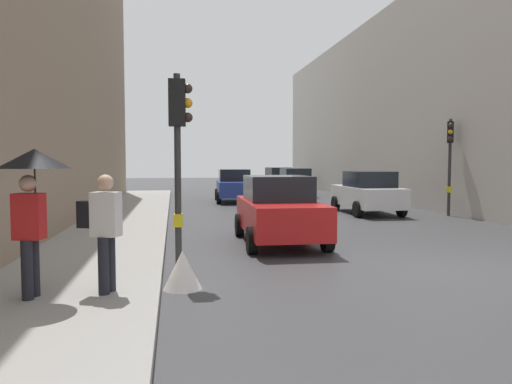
{
  "coord_description": "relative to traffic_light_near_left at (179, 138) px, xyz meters",
  "views": [
    {
      "loc": [
        -5.43,
        -8.48,
        2.1
      ],
      "look_at": [
        -2.75,
        6.98,
        1.15
      ],
      "focal_mm": 33.49,
      "sensor_mm": 36.0,
      "label": 1
    }
  ],
  "objects": [
    {
      "name": "car_white_compact",
      "position": [
        7.8,
        9.8,
        -1.68
      ],
      "size": [
        2.08,
        4.23,
        1.76
      ],
      "color": "silver",
      "rests_on": "ground"
    },
    {
      "name": "sidewalk_kerb",
      "position": [
        -1.78,
        5.66,
        -2.48
      ],
      "size": [
        2.92,
        40.0,
        0.16
      ],
      "primitive_type": "cube",
      "color": "gray",
      "rests_on": "ground"
    },
    {
      "name": "pedestrian_with_black_backpack",
      "position": [
        -1.14,
        -1.49,
        -1.39
      ],
      "size": [
        0.66,
        0.46,
        1.77
      ],
      "color": "black",
      "rests_on": "sidewalk_kerb"
    },
    {
      "name": "pedestrian_with_umbrella",
      "position": [
        -2.07,
        -1.62,
        -0.72
      ],
      "size": [
        1.0,
        1.0,
        2.14
      ],
      "color": "black",
      "rests_on": "sidewalk_kerb"
    },
    {
      "name": "traffic_light_near_left",
      "position": [
        0.0,
        0.0,
        0.0
      ],
      "size": [
        0.44,
        0.26,
        3.71
      ],
      "color": "#2D2D2D",
      "rests_on": "ground"
    },
    {
      "name": "car_green_estate",
      "position": [
        7.89,
        27.54,
        -1.68
      ],
      "size": [
        2.24,
        4.31,
        1.76
      ],
      "color": "#2D6038",
      "rests_on": "ground"
    },
    {
      "name": "traffic_light_mid_street",
      "position": [
        10.67,
        8.48,
        0.09
      ],
      "size": [
        0.37,
        0.44,
        3.83
      ],
      "color": "#2D2D2D",
      "rests_on": "ground"
    },
    {
      "name": "car_silver_hatchback",
      "position": [
        7.54,
        20.87,
        -1.68
      ],
      "size": [
        2.06,
        4.22,
        1.76
      ],
      "color": "#BCBCC1",
      "rests_on": "ground"
    },
    {
      "name": "car_blue_van",
      "position": [
        3.15,
        16.86,
        -1.68
      ],
      "size": [
        2.2,
        4.29,
        1.76
      ],
      "color": "navy",
      "rests_on": "ground"
    },
    {
      "name": "ground_plane",
      "position": [
        5.33,
        -0.34,
        -2.56
      ],
      "size": [
        120.0,
        120.0,
        0.0
      ],
      "primitive_type": "plane",
      "color": "#38383A"
    },
    {
      "name": "car_red_sedan",
      "position": [
        2.61,
        3.34,
        -1.68
      ],
      "size": [
        2.12,
        4.25,
        1.76
      ],
      "color": "red",
      "rests_on": "ground"
    },
    {
      "name": "warning_sign_triangle",
      "position": [
        0.03,
        -0.89,
        -2.23
      ],
      "size": [
        0.64,
        0.64,
        0.65
      ],
      "primitive_type": "cone",
      "color": "silver",
      "rests_on": "ground"
    },
    {
      "name": "building_facade_right",
      "position": [
        16.98,
        17.55,
        2.58
      ],
      "size": [
        12.0,
        34.91,
        10.28
      ],
      "primitive_type": "cube",
      "color": "#B2ADA3",
      "rests_on": "ground"
    }
  ]
}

